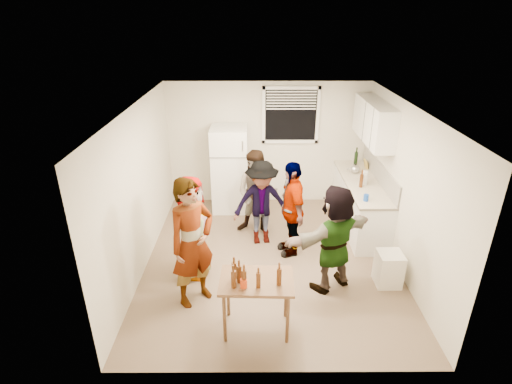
{
  "coord_description": "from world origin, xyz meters",
  "views": [
    {
      "loc": [
        -0.27,
        -5.5,
        3.73
      ],
      "look_at": [
        -0.24,
        0.14,
        1.15
      ],
      "focal_mm": 28.0,
      "sensor_mm": 36.0,
      "label": 1
    }
  ],
  "objects_px": {
    "refrigerator": "(230,169)",
    "guest_stripe": "(197,298)",
    "beer_bottle_table": "(258,287)",
    "guest_grey": "(195,273)",
    "wine_bottle": "(355,165)",
    "blue_cup": "(366,201)",
    "guest_black": "(290,251)",
    "guest_back_right": "(261,241)",
    "trash_bin": "(388,269)",
    "guest_back_left": "(257,232)",
    "red_cup": "(244,287)",
    "guest_orange": "(330,285)",
    "serving_table": "(257,328)",
    "kettle": "(355,173)",
    "beer_bottle_counter": "(361,187)"
  },
  "relations": [
    {
      "from": "serving_table",
      "to": "guest_stripe",
      "type": "xyz_separation_m",
      "value": [
        -0.85,
        0.57,
        0.0
      ]
    },
    {
      "from": "kettle",
      "to": "guest_black",
      "type": "xyz_separation_m",
      "value": [
        -1.31,
        -1.32,
        -0.9
      ]
    },
    {
      "from": "refrigerator",
      "to": "guest_back_left",
      "type": "bearing_deg",
      "value": -61.89
    },
    {
      "from": "beer_bottle_table",
      "to": "guest_stripe",
      "type": "relative_size",
      "value": 0.11
    },
    {
      "from": "refrigerator",
      "to": "beer_bottle_table",
      "type": "height_order",
      "value": "refrigerator"
    },
    {
      "from": "refrigerator",
      "to": "guest_back_left",
      "type": "relative_size",
      "value": 1.08
    },
    {
      "from": "serving_table",
      "to": "beer_bottle_table",
      "type": "xyz_separation_m",
      "value": [
        0.02,
        -0.15,
        0.76
      ]
    },
    {
      "from": "guest_grey",
      "to": "guest_back_right",
      "type": "bearing_deg",
      "value": -39.74
    },
    {
      "from": "trash_bin",
      "to": "guest_back_left",
      "type": "xyz_separation_m",
      "value": [
        -1.93,
        1.52,
        -0.25
      ]
    },
    {
      "from": "kettle",
      "to": "beer_bottle_counter",
      "type": "height_order",
      "value": "beer_bottle_counter"
    },
    {
      "from": "kettle",
      "to": "guest_black",
      "type": "height_order",
      "value": "kettle"
    },
    {
      "from": "trash_bin",
      "to": "beer_bottle_table",
      "type": "distance_m",
      "value": 2.26
    },
    {
      "from": "guest_stripe",
      "to": "guest_back_right",
      "type": "height_order",
      "value": "guest_back_right"
    },
    {
      "from": "guest_orange",
      "to": "wine_bottle",
      "type": "bearing_deg",
      "value": -139.65
    },
    {
      "from": "guest_stripe",
      "to": "guest_orange",
      "type": "relative_size",
      "value": 1.15
    },
    {
      "from": "beer_bottle_table",
      "to": "guest_black",
      "type": "distance_m",
      "value": 2.15
    },
    {
      "from": "refrigerator",
      "to": "guest_stripe",
      "type": "bearing_deg",
      "value": -96.73
    },
    {
      "from": "beer_bottle_counter",
      "to": "beer_bottle_table",
      "type": "relative_size",
      "value": 1.15
    },
    {
      "from": "trash_bin",
      "to": "guest_orange",
      "type": "bearing_deg",
      "value": -177.12
    },
    {
      "from": "red_cup",
      "to": "beer_bottle_counter",
      "type": "bearing_deg",
      "value": 52.37
    },
    {
      "from": "refrigerator",
      "to": "guest_back_left",
      "type": "distance_m",
      "value": 1.42
    },
    {
      "from": "kettle",
      "to": "guest_grey",
      "type": "distance_m",
      "value": 3.55
    },
    {
      "from": "beer_bottle_table",
      "to": "guest_back_right",
      "type": "bearing_deg",
      "value": 87.99
    },
    {
      "from": "red_cup",
      "to": "guest_back_left",
      "type": "bearing_deg",
      "value": 86.05
    },
    {
      "from": "beer_bottle_table",
      "to": "guest_grey",
      "type": "distance_m",
      "value": 1.81
    },
    {
      "from": "guest_black",
      "to": "guest_back_right",
      "type": "bearing_deg",
      "value": -135.22
    },
    {
      "from": "kettle",
      "to": "guest_orange",
      "type": "distance_m",
      "value": 2.55
    },
    {
      "from": "refrigerator",
      "to": "red_cup",
      "type": "distance_m",
      "value": 3.6
    },
    {
      "from": "wine_bottle",
      "to": "beer_bottle_counter",
      "type": "xyz_separation_m",
      "value": [
        -0.15,
        -1.06,
        0.0
      ]
    },
    {
      "from": "refrigerator",
      "to": "red_cup",
      "type": "xyz_separation_m",
      "value": [
        0.36,
        -3.58,
        -0.09
      ]
    },
    {
      "from": "wine_bottle",
      "to": "guest_black",
      "type": "relative_size",
      "value": 0.17
    },
    {
      "from": "wine_bottle",
      "to": "blue_cup",
      "type": "relative_size",
      "value": 2.47
    },
    {
      "from": "refrigerator",
      "to": "wine_bottle",
      "type": "xyz_separation_m",
      "value": [
        2.5,
        0.07,
        0.05
      ]
    },
    {
      "from": "trash_bin",
      "to": "beer_bottle_counter",
      "type": "bearing_deg",
      "value": 94.15
    },
    {
      "from": "beer_bottle_table",
      "to": "guest_back_left",
      "type": "xyz_separation_m",
      "value": [
        0.01,
        2.58,
        -0.76
      ]
    },
    {
      "from": "beer_bottle_table",
      "to": "guest_grey",
      "type": "height_order",
      "value": "beer_bottle_table"
    },
    {
      "from": "beer_bottle_counter",
      "to": "serving_table",
      "type": "height_order",
      "value": "beer_bottle_counter"
    },
    {
      "from": "wine_bottle",
      "to": "guest_stripe",
      "type": "xyz_separation_m",
      "value": [
        -2.84,
        -2.93,
        -0.9
      ]
    },
    {
      "from": "refrigerator",
      "to": "blue_cup",
      "type": "relative_size",
      "value": 15.19
    },
    {
      "from": "serving_table",
      "to": "guest_black",
      "type": "relative_size",
      "value": 0.56
    },
    {
      "from": "refrigerator",
      "to": "guest_back_left",
      "type": "height_order",
      "value": "refrigerator"
    },
    {
      "from": "trash_bin",
      "to": "red_cup",
      "type": "xyz_separation_m",
      "value": [
        -2.1,
        -1.05,
        0.51
      ]
    },
    {
      "from": "beer_bottle_counter",
      "to": "guest_stripe",
      "type": "height_order",
      "value": "beer_bottle_counter"
    },
    {
      "from": "refrigerator",
      "to": "guest_stripe",
      "type": "distance_m",
      "value": 3.0
    },
    {
      "from": "beer_bottle_table",
      "to": "blue_cup",
      "type": "bearing_deg",
      "value": 48.98
    },
    {
      "from": "kettle",
      "to": "beer_bottle_table",
      "type": "distance_m",
      "value": 3.76
    },
    {
      "from": "red_cup",
      "to": "guest_back_right",
      "type": "relative_size",
      "value": 0.07
    },
    {
      "from": "wine_bottle",
      "to": "trash_bin",
      "type": "height_order",
      "value": "wine_bottle"
    },
    {
      "from": "trash_bin",
      "to": "guest_black",
      "type": "distance_m",
      "value": 1.65
    },
    {
      "from": "guest_grey",
      "to": "guest_orange",
      "type": "distance_m",
      "value": 2.08
    }
  ]
}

